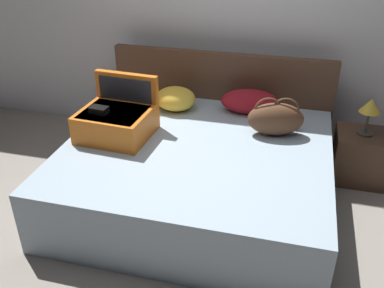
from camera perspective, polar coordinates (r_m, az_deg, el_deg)
The scene contains 10 objects.
ground_plane at distance 3.30m, azimuth -1.16°, elevation -11.37°, with size 12.00×12.00×0.00m, color gray.
back_wall at distance 4.20m, azimuth 4.98°, elevation 17.52°, with size 8.00×0.10×2.60m, color silver.
bed at distance 3.46m, azimuth 0.57°, elevation -4.00°, with size 2.04×1.84×0.50m, color #99ADBC.
headboard at distance 4.18m, azimuth 3.80°, elevation 5.67°, with size 2.08×0.08×0.96m, color #4C3323.
hard_case_large at distance 3.49m, azimuth -9.96°, elevation 3.24°, with size 0.57×0.54×0.45m.
duffel_bag at distance 3.51m, azimuth 11.03°, elevation 3.31°, with size 0.49×0.31×0.32m.
pillow_near_headboard at distance 3.91m, azimuth -2.21°, elevation 6.03°, with size 0.37×0.32×0.21m, color gold.
pillow_center_head at distance 3.87m, azimuth 7.64°, elevation 5.61°, with size 0.51×0.27×0.21m, color maroon.
nightstand at distance 4.02m, azimuth 21.33°, elevation -1.53°, with size 0.44×0.40×0.45m, color #4C3323.
table_lamp at distance 3.82m, azimuth 22.57°, elevation 4.44°, with size 0.17×0.17×0.32m.
Camera 1 is at (0.69, -2.41, 2.16)m, focal length 40.25 mm.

